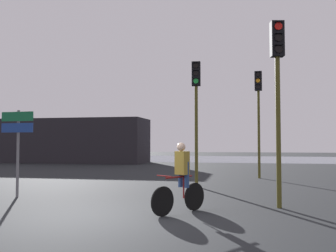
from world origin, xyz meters
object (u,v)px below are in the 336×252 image
(distant_building, at_px, (54,141))
(cyclist, at_px, (181,177))
(traffic_light_far_right, at_px, (259,104))
(direction_sign_post, at_px, (18,137))
(traffic_light_center, at_px, (196,100))
(traffic_light_near_right, at_px, (278,78))

(distant_building, height_order, cyclist, distant_building)
(traffic_light_far_right, relative_size, direction_sign_post, 1.90)
(traffic_light_center, xyz_separation_m, direction_sign_post, (-4.93, -3.70, -1.42))
(traffic_light_far_right, height_order, traffic_light_near_right, traffic_light_far_right)
(traffic_light_near_right, bearing_deg, traffic_light_far_right, -100.13)
(direction_sign_post, bearing_deg, traffic_light_far_right, -129.17)
(cyclist, bearing_deg, traffic_light_far_right, -68.67)
(distant_building, bearing_deg, direction_sign_post, -64.45)
(direction_sign_post, bearing_deg, cyclist, 168.41)
(traffic_light_far_right, xyz_separation_m, cyclist, (-2.11, -9.17, -2.59))
(traffic_light_near_right, relative_size, traffic_light_center, 1.01)
(direction_sign_post, height_order, cyclist, direction_sign_post)
(distant_building, distance_m, cyclist, 24.86)
(traffic_light_near_right, bearing_deg, cyclist, 15.34)
(distant_building, height_order, traffic_light_near_right, traffic_light_near_right)
(distant_building, xyz_separation_m, traffic_light_far_right, (16.34, -11.18, 1.61))
(traffic_light_far_right, relative_size, traffic_light_center, 1.06)
(traffic_light_center, distance_m, direction_sign_post, 6.33)
(traffic_light_near_right, height_order, cyclist, traffic_light_near_right)
(traffic_light_near_right, bearing_deg, direction_sign_post, -14.23)
(traffic_light_near_right, height_order, direction_sign_post, traffic_light_near_right)
(traffic_light_far_right, distance_m, traffic_light_center, 4.63)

